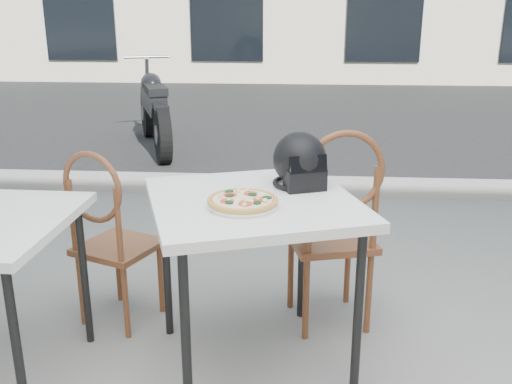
# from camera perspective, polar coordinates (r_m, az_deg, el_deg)

# --- Properties ---
(street_asphalt) EXTENTS (30.00, 8.00, 0.00)m
(street_asphalt) POSITION_cam_1_polar(r_m,az_deg,el_deg) (9.07, 4.84, 7.67)
(street_asphalt) COLOR black
(street_asphalt) RESTS_ON ground
(curb) EXTENTS (30.00, 0.25, 0.12)m
(curb) POSITION_cam_1_polar(r_m,az_deg,el_deg) (5.16, 5.10, 0.64)
(curb) COLOR gray
(curb) RESTS_ON ground
(cafe_table_main) EXTENTS (1.07, 1.07, 0.80)m
(cafe_table_main) POSITION_cam_1_polar(r_m,az_deg,el_deg) (2.44, -0.29, -2.21)
(cafe_table_main) COLOR white
(cafe_table_main) RESTS_ON ground
(plate) EXTENTS (0.34, 0.34, 0.02)m
(plate) POSITION_cam_1_polar(r_m,az_deg,el_deg) (2.30, -1.33, -1.33)
(plate) COLOR white
(plate) RESTS_ON cafe_table_main
(pizza) EXTENTS (0.36, 0.36, 0.04)m
(pizza) POSITION_cam_1_polar(r_m,az_deg,el_deg) (2.29, -1.33, -0.84)
(pizza) COLOR gold
(pizza) RESTS_ON plate
(helmet) EXTENTS (0.31, 0.32, 0.25)m
(helmet) POSITION_cam_1_polar(r_m,az_deg,el_deg) (2.56, 4.43, 2.95)
(helmet) COLOR black
(helmet) RESTS_ON cafe_table_main
(cafe_chair_main) EXTENTS (0.49, 0.49, 1.06)m
(cafe_chair_main) POSITION_cam_1_polar(r_m,az_deg,el_deg) (2.81, 7.95, -2.80)
(cafe_chair_main) COLOR brown
(cafe_chair_main) RESTS_ON ground
(cafe_chair_side) EXTENTS (0.47, 0.47, 0.95)m
(cafe_chair_side) POSITION_cam_1_polar(r_m,az_deg,el_deg) (2.93, -14.56, -3.65)
(cafe_chair_side) COLOR brown
(cafe_chair_side) RESTS_ON ground
(motorcycle) EXTENTS (0.87, 2.01, 1.04)m
(motorcycle) POSITION_cam_1_polar(r_m,az_deg,el_deg) (6.84, -10.18, 8.07)
(motorcycle) COLOR black
(motorcycle) RESTS_ON street_asphalt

